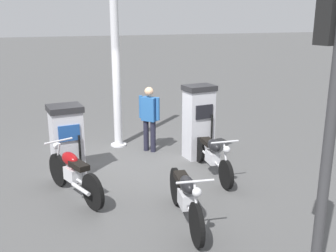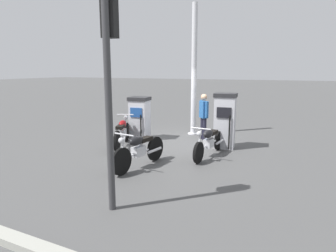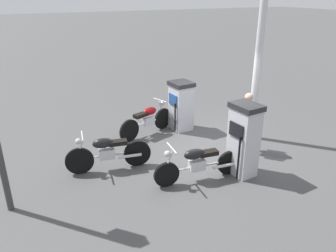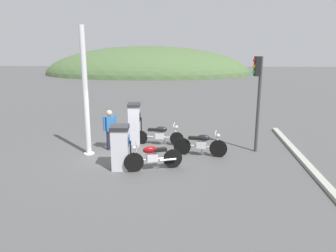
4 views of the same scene
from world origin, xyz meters
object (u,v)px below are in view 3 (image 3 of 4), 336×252
(canopy_support_pole, at_px, (258,59))
(fuel_pump_far, at_px, (243,139))
(motorcycle_extra, at_px, (108,152))
(motorcycle_near_pump, at_px, (147,120))
(attendant_person, at_px, (247,119))
(fuel_pump_near, at_px, (181,105))
(motorcycle_far_pump, at_px, (198,163))

(canopy_support_pole, bearing_deg, fuel_pump_far, 45.08)
(motorcycle_extra, xyz_separation_m, canopy_support_pole, (-4.26, -0.01, 1.83))
(motorcycle_extra, distance_m, canopy_support_pole, 4.64)
(motorcycle_near_pump, relative_size, attendant_person, 1.18)
(fuel_pump_near, relative_size, motorcycle_near_pump, 0.79)
(fuel_pump_near, xyz_separation_m, canopy_support_pole, (-1.53, 1.46, 1.54))
(motorcycle_far_pump, xyz_separation_m, attendant_person, (-1.90, -0.74, 0.48))
(motorcycle_extra, bearing_deg, attendant_person, 170.49)
(motorcycle_far_pump, xyz_separation_m, motorcycle_extra, (1.66, -1.33, 0.03))
(attendant_person, height_order, canopy_support_pole, canopy_support_pole)
(motorcycle_far_pump, bearing_deg, attendant_person, -158.79)
(fuel_pump_near, relative_size, motorcycle_far_pump, 0.71)
(canopy_support_pole, bearing_deg, motorcycle_extra, 0.18)
(fuel_pump_near, relative_size, fuel_pump_far, 0.87)
(motorcycle_near_pump, relative_size, motorcycle_far_pump, 0.90)
(motorcycle_far_pump, xyz_separation_m, canopy_support_pole, (-2.60, -1.35, 1.86))
(fuel_pump_near, distance_m, canopy_support_pole, 2.61)
(fuel_pump_far, distance_m, attendant_person, 1.24)
(motorcycle_far_pump, bearing_deg, motorcycle_extra, -38.67)
(fuel_pump_near, height_order, motorcycle_near_pump, fuel_pump_near)
(fuel_pump_far, height_order, motorcycle_near_pump, fuel_pump_far)
(fuel_pump_far, height_order, canopy_support_pole, canopy_support_pole)
(motorcycle_near_pump, height_order, motorcycle_far_pump, motorcycle_near_pump)
(attendant_person, bearing_deg, fuel_pump_near, -68.24)
(fuel_pump_far, xyz_separation_m, canopy_support_pole, (-1.53, -1.53, 1.43))
(fuel_pump_far, xyz_separation_m, motorcycle_extra, (2.74, -1.52, -0.40))
(motorcycle_near_pump, bearing_deg, attendant_person, 131.98)
(motorcycle_near_pump, height_order, motorcycle_extra, motorcycle_extra)
(motorcycle_far_pump, relative_size, attendant_person, 1.32)
(motorcycle_far_pump, distance_m, canopy_support_pole, 3.47)
(fuel_pump_near, bearing_deg, motorcycle_far_pump, 69.09)
(attendant_person, bearing_deg, fuel_pump_far, 48.25)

